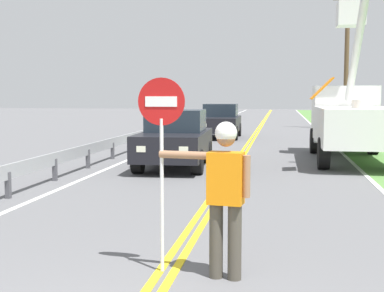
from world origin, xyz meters
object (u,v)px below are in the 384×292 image
Objects in this scene: utility_bucket_truck at (350,117)px; oncoming_sedan_nearest at (175,139)px; oncoming_sedan_second at (220,121)px; flagger_worker at (225,190)px; utility_pole_mid at (347,57)px; stop_sign_paddle at (162,131)px.

utility_bucket_truck is 6.08m from oncoming_sedan_nearest.
flagger_worker is at bearing -83.41° from oncoming_sedan_second.
flagger_worker is at bearing -75.20° from oncoming_sedan_nearest.
utility_bucket_truck is at bearing -57.35° from oncoming_sedan_second.
oncoming_sedan_second is (-5.25, 8.19, -0.57)m from utility_bucket_truck.
flagger_worker reaches higher than oncoming_sedan_second.
oncoming_sedan_second is at bearing -131.66° from utility_pole_mid.
oncoming_sedan_nearest is 11.05m from oncoming_sedan_second.
oncoming_sedan_nearest is 0.48× the size of utility_pole_mid.
oncoming_sedan_nearest is at bearing -90.47° from oncoming_sedan_second.
oncoming_sedan_second is at bearing 122.65° from utility_bucket_truck.
utility_pole_mid is (1.72, 16.02, 3.10)m from utility_bucket_truck.
stop_sign_paddle is 0.56× the size of oncoming_sedan_nearest.
stop_sign_paddle is at bearing -79.61° from oncoming_sedan_nearest.
utility_bucket_truck is at bearing -96.13° from utility_pole_mid.
stop_sign_paddle is at bearing 172.20° from flagger_worker.
flagger_worker is 0.21× the size of utility_pole_mid.
utility_pole_mid reaches higher than flagger_worker.
flagger_worker reaches higher than oncoming_sedan_nearest.
utility_pole_mid is (5.39, 27.97, 2.80)m from stop_sign_paddle.
oncoming_sedan_second is (0.09, 11.05, 0.00)m from oncoming_sedan_nearest.
utility_bucket_truck is at bearing 28.19° from oncoming_sedan_nearest.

